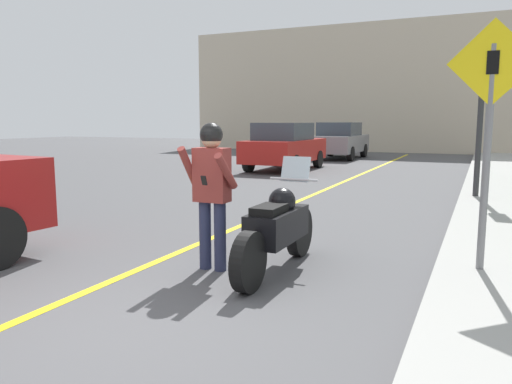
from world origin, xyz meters
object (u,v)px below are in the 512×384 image
at_px(motorcycle, 278,229).
at_px(person_biker, 212,181).
at_px(crossing_sign, 489,122).
at_px(parked_car_grey, 340,140).
at_px(parked_car_red, 285,146).
at_px(traffic_light, 482,86).

distance_m(motorcycle, person_biker, 0.94).
bearing_deg(crossing_sign, motorcycle, -163.36).
bearing_deg(motorcycle, crossing_sign, 16.64).
bearing_deg(parked_car_grey, person_biker, -79.56).
relative_size(crossing_sign, parked_car_red, 0.64).
bearing_deg(parked_car_grey, motorcycle, -77.15).
bearing_deg(crossing_sign, parked_car_grey, 109.97).
bearing_deg(motorcycle, parked_car_grey, 102.85).
height_order(person_biker, parked_car_red, person_biker).
bearing_deg(traffic_light, person_biker, -111.95).
relative_size(person_biker, traffic_light, 0.51).
xyz_separation_m(motorcycle, crossing_sign, (2.15, 0.64, 1.22)).
height_order(motorcycle, parked_car_grey, parked_car_grey).
bearing_deg(crossing_sign, person_biker, -162.68).
distance_m(crossing_sign, parked_car_grey, 18.04).
xyz_separation_m(traffic_light, parked_car_grey, (-6.01, 11.08, -1.61)).
xyz_separation_m(person_biker, parked_car_red, (-3.67, 11.72, -0.20)).
distance_m(motorcycle, crossing_sign, 2.55).
distance_m(traffic_light, parked_car_grey, 12.71).
bearing_deg(parked_car_red, person_biker, -72.62).
bearing_deg(person_biker, crossing_sign, 17.32).
bearing_deg(crossing_sign, parked_car_red, 121.12).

